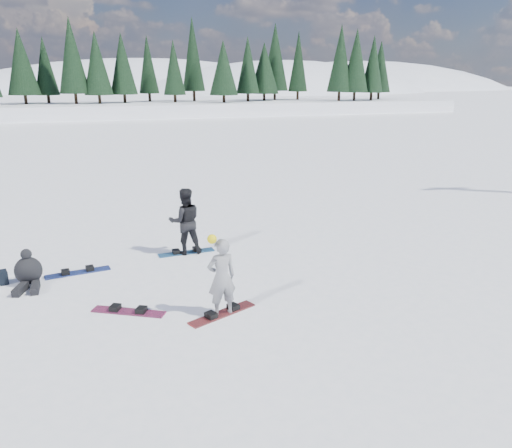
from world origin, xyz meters
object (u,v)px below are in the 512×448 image
Objects in this scene: snowboarder_man at (185,221)px; snowboard_loose_c at (78,273)px; seated_rider at (28,272)px; snowboard_loose_b at (128,312)px; snowboarder_woman at (221,277)px.

snowboarder_man is 1.19× the size of snowboard_loose_c.
seated_rider is 1.15m from snowboard_loose_c.
snowboarder_man is 3.70m from snowboard_loose_b.
snowboarder_man reaches higher than snowboard_loose_b.
snowboarder_woman reaches higher than snowboard_loose_b.
snowboard_loose_c is at bearing 140.28° from snowboard_loose_b.
snowboarder_woman is 0.97× the size of snowboarder_man.
snowboarder_woman is at bearing 91.45° from snowboarder_man.
seated_rider reaches higher than snowboard_loose_b.
snowboarder_woman reaches higher than snowboard_loose_c.
snowboarder_man reaches higher than snowboard_loose_c.
seated_rider is (-3.77, 2.82, -0.48)m from snowboarder_woman.
seated_rider is at bearing -166.59° from snowboard_loose_c.
snowboard_loose_c is (-2.74, 3.23, -0.79)m from snowboarder_woman.
snowboard_loose_b is (0.98, -2.54, 0.00)m from snowboard_loose_c.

